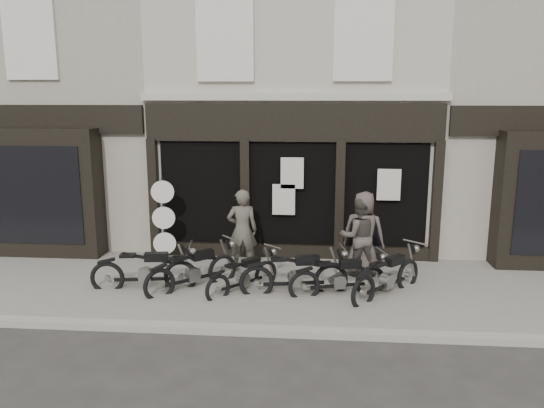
# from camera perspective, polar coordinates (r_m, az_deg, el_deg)

# --- Properties ---
(ground_plane) EXTENTS (90.00, 90.00, 0.00)m
(ground_plane) POSITION_cam_1_polar(r_m,az_deg,el_deg) (10.62, 1.38, -11.00)
(ground_plane) COLOR #2D2B28
(ground_plane) RESTS_ON ground
(pavement) EXTENTS (30.00, 4.20, 0.12)m
(pavement) POSITION_cam_1_polar(r_m,az_deg,el_deg) (11.43, 1.65, -8.98)
(pavement) COLOR slate
(pavement) RESTS_ON ground_plane
(kerb) EXTENTS (30.00, 0.25, 0.13)m
(kerb) POSITION_cam_1_polar(r_m,az_deg,el_deg) (9.45, 0.92, -13.55)
(kerb) COLOR gray
(kerb) RESTS_ON ground_plane
(central_building) EXTENTS (7.30, 6.22, 8.34)m
(central_building) POSITION_cam_1_polar(r_m,az_deg,el_deg) (15.74, 2.77, 11.62)
(central_building) COLOR #ADA494
(central_building) RESTS_ON ground
(neighbour_left) EXTENTS (5.60, 6.73, 8.34)m
(neighbour_left) POSITION_cam_1_polar(r_m,az_deg,el_deg) (17.14, -19.39, 10.85)
(neighbour_left) COLOR gray
(neighbour_left) RESTS_ON ground
(neighbour_right) EXTENTS (5.60, 6.73, 8.34)m
(neighbour_right) POSITION_cam_1_polar(r_m,az_deg,el_deg) (16.71, 25.47, 10.39)
(neighbour_right) COLOR gray
(neighbour_right) RESTS_ON ground
(motorcycle_0) EXTENTS (2.21, 0.66, 1.06)m
(motorcycle_0) POSITION_cam_1_polar(r_m,az_deg,el_deg) (11.47, -13.45, -7.32)
(motorcycle_0) COLOR black
(motorcycle_0) RESTS_ON ground
(motorcycle_1) EXTENTS (1.77, 1.68, 1.05)m
(motorcycle_1) POSITION_cam_1_polar(r_m,az_deg,el_deg) (11.31, -8.47, -7.42)
(motorcycle_1) COLOR black
(motorcycle_1) RESTS_ON ground
(motorcycle_2) EXTENTS (1.44, 1.55, 0.91)m
(motorcycle_2) POSITION_cam_1_polar(r_m,az_deg,el_deg) (11.10, -3.07, -7.99)
(motorcycle_2) COLOR black
(motorcycle_2) RESTS_ON ground
(motorcycle_3) EXTENTS (2.23, 0.72, 1.08)m
(motorcycle_3) POSITION_cam_1_polar(r_m,az_deg,el_deg) (10.93, 2.53, -7.94)
(motorcycle_3) COLOR black
(motorcycle_3) RESTS_ON ground
(motorcycle_4) EXTENTS (2.01, 0.88, 0.99)m
(motorcycle_4) POSITION_cam_1_polar(r_m,az_deg,el_deg) (10.95, 7.24, -8.18)
(motorcycle_4) COLOR black
(motorcycle_4) RESTS_ON ground
(motorcycle_5) EXTENTS (1.68, 1.76, 1.05)m
(motorcycle_5) POSITION_cam_1_polar(r_m,az_deg,el_deg) (11.09, 12.31, -7.97)
(motorcycle_5) COLOR black
(motorcycle_5) RESTS_ON ground
(man_left) EXTENTS (0.75, 0.55, 1.89)m
(man_left) POSITION_cam_1_polar(r_m,az_deg,el_deg) (12.09, -3.22, -2.84)
(man_left) COLOR #4B483E
(man_left) RESTS_ON pavement
(man_centre) EXTENTS (0.96, 0.80, 1.78)m
(man_centre) POSITION_cam_1_polar(r_m,az_deg,el_deg) (11.94, 9.32, -3.44)
(man_centre) COLOR #474039
(man_centre) RESTS_ON pavement
(man_right) EXTENTS (1.03, 0.79, 1.89)m
(man_right) POSITION_cam_1_polar(r_m,az_deg,el_deg) (11.99, 9.82, -3.13)
(man_right) COLOR #443C38
(man_right) RESTS_ON pavement
(advert_sign_post) EXTENTS (0.53, 0.35, 2.21)m
(advert_sign_post) POSITION_cam_1_polar(r_m,az_deg,el_deg) (12.81, -11.51, -2.20)
(advert_sign_post) COLOR black
(advert_sign_post) RESTS_ON ground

